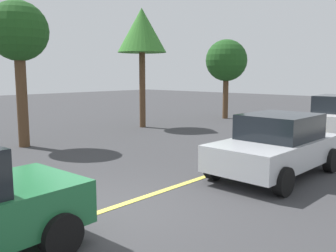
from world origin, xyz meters
The scene contains 6 objects.
ground_plane centered at (0.00, 0.00, 0.00)m, with size 80.00×80.00×0.00m, color #38383A.
lane_marking_centre centered at (3.00, 0.00, 0.01)m, with size 28.00×0.16×0.01m, color #E0D14C.
car_silver_crossing centered at (4.69, -1.23, 0.79)m, with size 3.99×2.11×1.57m.
tree_left_verge centered at (2.10, 7.16, 3.94)m, with size 2.07×2.07×5.09m.
tree_centre_verge centered at (14.14, 6.67, 3.33)m, with size 2.39×2.39×4.57m.
tree_right_verge centered at (8.37, 7.62, 4.57)m, with size 2.33×2.33×5.69m.
Camera 1 is at (-3.94, -5.43, 2.58)m, focal length 39.32 mm.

